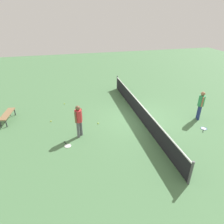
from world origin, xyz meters
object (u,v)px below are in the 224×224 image
(tennis_racket_far_player, at_px, (204,129))
(courtside_bench, at_px, (7,115))
(tennis_ball_midcourt, at_px, (51,121))
(player_near_side, at_px, (79,119))
(tennis_racket_near_player, at_px, (68,146))
(tennis_ball_by_net, at_px, (64,104))
(player_far_side, at_px, (201,103))
(tennis_ball_near_player, at_px, (98,123))

(tennis_racket_far_player, relative_size, courtside_bench, 0.35)
(tennis_ball_midcourt, bearing_deg, courtside_bench, -105.85)
(player_near_side, relative_size, tennis_racket_near_player, 2.82)
(tennis_racket_far_player, distance_m, tennis_ball_midcourt, 8.47)
(tennis_racket_far_player, bearing_deg, tennis_racket_near_player, -92.03)
(tennis_ball_by_net, bearing_deg, player_far_side, 62.64)
(player_far_side, xyz_separation_m, tennis_racket_near_player, (0.79, -7.52, -1.00))
(player_near_side, relative_size, tennis_ball_by_net, 25.76)
(tennis_racket_near_player, relative_size, tennis_ball_by_net, 9.14)
(tennis_racket_near_player, distance_m, tennis_ball_midcourt, 2.63)
(tennis_racket_far_player, xyz_separation_m, tennis_ball_by_net, (-4.95, -7.19, 0.02))
(player_near_side, height_order, tennis_racket_far_player, player_near_side)
(tennis_ball_by_net, height_order, tennis_ball_midcourt, same)
(tennis_ball_near_player, bearing_deg, player_far_side, 81.85)
(tennis_racket_near_player, bearing_deg, tennis_ball_by_net, -179.77)
(tennis_ball_midcourt, bearing_deg, tennis_ball_by_net, 159.66)
(tennis_ball_near_player, relative_size, courtside_bench, 0.04)
(tennis_racket_near_player, distance_m, tennis_ball_near_player, 2.38)
(player_far_side, xyz_separation_m, tennis_ball_midcourt, (-1.70, -8.35, -0.98))
(player_far_side, relative_size, tennis_ball_near_player, 25.76)
(tennis_racket_near_player, xyz_separation_m, tennis_ball_near_player, (-1.62, 1.74, 0.02))
(player_far_side, xyz_separation_m, tennis_racket_far_player, (1.05, -0.34, -1.00))
(player_far_side, height_order, tennis_racket_near_player, player_far_side)
(tennis_ball_near_player, bearing_deg, player_near_side, -48.88)
(tennis_racket_near_player, xyz_separation_m, tennis_ball_midcourt, (-2.50, -0.83, 0.02))
(player_near_side, distance_m, tennis_racket_far_player, 6.65)
(tennis_racket_near_player, bearing_deg, tennis_ball_midcourt, -161.56)
(player_near_side, bearing_deg, tennis_ball_by_net, -170.43)
(tennis_racket_near_player, relative_size, tennis_ball_midcourt, 9.14)
(tennis_racket_far_player, height_order, tennis_ball_by_net, tennis_ball_by_net)
(player_far_side, distance_m, tennis_racket_near_player, 7.62)
(tennis_racket_near_player, height_order, tennis_ball_midcourt, tennis_ball_midcourt)
(player_far_side, height_order, tennis_ball_midcourt, player_far_side)
(tennis_racket_near_player, bearing_deg, tennis_racket_far_player, 87.97)
(tennis_ball_midcourt, distance_m, courtside_bench, 2.48)
(tennis_ball_by_net, bearing_deg, tennis_racket_far_player, 55.48)
(player_near_side, xyz_separation_m, tennis_racket_near_player, (0.67, -0.66, -1.00))
(tennis_ball_near_player, bearing_deg, courtside_bench, -107.40)
(tennis_ball_near_player, xyz_separation_m, courtside_bench, (-1.55, -4.94, 0.38))
(player_far_side, bearing_deg, tennis_ball_near_player, -98.15)
(courtside_bench, bearing_deg, player_near_side, 57.07)
(player_far_side, distance_m, tennis_ball_near_player, 5.91)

